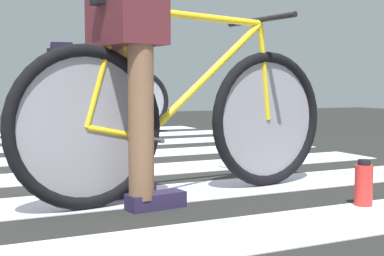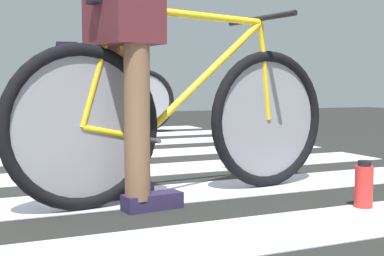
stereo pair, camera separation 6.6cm
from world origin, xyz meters
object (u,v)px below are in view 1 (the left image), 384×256
at_px(water_bottle, 364,184).
at_px(cyclist_3_of_3, 62,76).
at_px(bicycle_3_of_3, 92,99).
at_px(bicycle_1_of_3, 186,117).
at_px(cyclist_1_of_3, 127,62).

bearing_deg(water_bottle, cyclist_3_of_3, 96.94).
height_order(bicycle_3_of_3, cyclist_3_of_3, cyclist_3_of_3).
bearing_deg(bicycle_1_of_3, cyclist_3_of_3, 80.30).
bearing_deg(bicycle_1_of_3, bicycle_3_of_3, 75.23).
bearing_deg(bicycle_3_of_3, water_bottle, -78.31).
height_order(bicycle_1_of_3, cyclist_1_of_3, cyclist_1_of_3).
bearing_deg(water_bottle, bicycle_1_of_3, 139.95).
bearing_deg(water_bottle, cyclist_1_of_3, 152.50).
relative_size(bicycle_1_of_3, bicycle_3_of_3, 1.00).
relative_size(bicycle_3_of_3, cyclist_3_of_3, 1.74).
xyz_separation_m(bicycle_1_of_3, water_bottle, (0.63, -0.53, -0.29)).
height_order(bicycle_1_of_3, cyclist_3_of_3, cyclist_3_of_3).
distance_m(cyclist_1_of_3, cyclist_3_of_3, 3.58).
bearing_deg(cyclist_3_of_3, water_bottle, -74.03).
height_order(cyclist_1_of_3, cyclist_3_of_3, same).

